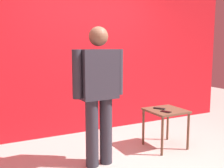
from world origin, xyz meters
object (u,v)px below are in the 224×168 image
object	(u,v)px
standing_person	(99,89)
side_table	(166,115)
tv_remote	(159,108)
cell_phone	(166,112)

from	to	relation	value
standing_person	side_table	size ratio (longest dim) A/B	3.02
tv_remote	standing_person	bearing A→B (deg)	155.54
side_table	cell_phone	distance (m)	0.17
standing_person	cell_phone	bearing A→B (deg)	-1.16
cell_phone	tv_remote	xyz separation A→B (m)	(0.03, 0.19, 0.01)
standing_person	tv_remote	world-z (taller)	standing_person
cell_phone	tv_remote	size ratio (longest dim) A/B	0.85
cell_phone	tv_remote	distance (m)	0.19
standing_person	cell_phone	distance (m)	1.09
cell_phone	side_table	bearing A→B (deg)	30.30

